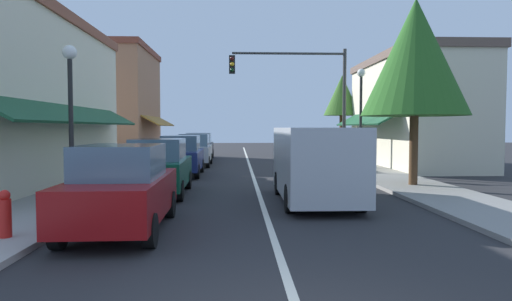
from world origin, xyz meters
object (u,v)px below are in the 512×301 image
object	(u,v)px
traffic_signal_mast_arm	(305,86)
tree_right_far	(342,96)
parked_car_far_left	(195,150)
van_in_lane	(315,162)
parked_car_third_left	(181,156)
street_lamp_right_mid	(361,104)
parked_car_second_left	(159,167)
street_lamp_left_near	(71,97)
fire_hydrant	(5,214)
parked_car_nearest_left	(122,189)
parked_car_distant_left	(199,146)
tree_right_near	(415,58)

from	to	relation	value
traffic_signal_mast_arm	tree_right_far	xyz separation A→B (m)	(3.53, 6.97, 0.00)
parked_car_far_left	van_in_lane	xyz separation A→B (m)	(4.54, -12.29, 0.27)
parked_car_third_left	traffic_signal_mast_arm	size ratio (longest dim) A/B	0.67
street_lamp_right_mid	tree_right_far	xyz separation A→B (m)	(1.49, 9.96, 1.04)
parked_car_far_left	street_lamp_right_mid	world-z (taller)	street_lamp_right_mid
parked_car_second_left	street_lamp_left_near	distance (m)	3.63
parked_car_third_left	fire_hydrant	xyz separation A→B (m)	(-1.77, -11.52, -0.33)
parked_car_third_left	parked_car_nearest_left	bearing A→B (deg)	-90.04
parked_car_second_left	street_lamp_left_near	size ratio (longest dim) A/B	0.98
van_in_lane	parked_car_distant_left	bearing A→B (deg)	105.63
parked_car_nearest_left	tree_right_near	distance (m)	11.18
parked_car_far_left	parked_car_third_left	bearing A→B (deg)	-91.72
street_lamp_left_near	tree_right_far	xyz separation A→B (m)	(11.29, 17.95, 1.33)
parked_car_far_left	traffic_signal_mast_arm	distance (m)	7.03
parked_car_nearest_left	parked_car_third_left	world-z (taller)	same
parked_car_nearest_left	street_lamp_left_near	distance (m)	3.82
van_in_lane	tree_right_near	bearing A→B (deg)	35.91
traffic_signal_mast_arm	street_lamp_left_near	size ratio (longest dim) A/B	1.45
parked_car_far_left	street_lamp_right_mid	bearing A→B (deg)	-33.36
traffic_signal_mast_arm	tree_right_near	world-z (taller)	tree_right_near
parked_car_distant_left	fire_hydrant	distance (m)	21.59
parked_car_far_left	street_lamp_right_mid	xyz separation A→B (m)	(7.85, -5.09, 2.31)
fire_hydrant	parked_car_third_left	bearing A→B (deg)	81.27
van_in_lane	tree_right_far	world-z (taller)	tree_right_far
parked_car_second_left	fire_hydrant	size ratio (longest dim) A/B	4.75
parked_car_second_left	street_lamp_right_mid	xyz separation A→B (m)	(7.97, 5.59, 2.31)
parked_car_far_left	tree_right_near	world-z (taller)	tree_right_near
van_in_lane	traffic_signal_mast_arm	distance (m)	10.72
street_lamp_right_mid	parked_car_far_left	bearing A→B (deg)	147.04
parked_car_nearest_left	street_lamp_right_mid	size ratio (longest dim) A/B	0.87
parked_car_nearest_left	traffic_signal_mast_arm	bearing A→B (deg)	65.65
parked_car_nearest_left	fire_hydrant	xyz separation A→B (m)	(-1.88, -0.90, -0.33)
tree_right_near	fire_hydrant	xyz separation A→B (m)	(-10.40, -7.14, -3.99)
parked_car_second_left	van_in_lane	distance (m)	4.94
parked_car_distant_left	van_in_lane	world-z (taller)	van_in_lane
parked_car_third_left	van_in_lane	xyz separation A→B (m)	(4.66, -7.22, 0.27)
fire_hydrant	parked_car_far_left	bearing A→B (deg)	83.52
parked_car_far_left	parked_car_distant_left	xyz separation A→B (m)	(-0.17, 4.93, 0.00)
fire_hydrant	street_lamp_left_near	bearing A→B (deg)	90.98
parked_car_third_left	traffic_signal_mast_arm	world-z (taller)	traffic_signal_mast_arm
parked_car_third_left	parked_car_distant_left	distance (m)	10.01
parked_car_third_left	parked_car_far_left	distance (m)	5.08
parked_car_third_left	traffic_signal_mast_arm	distance (m)	7.43
parked_car_nearest_left	street_lamp_left_near	size ratio (longest dim) A/B	0.98
parked_car_nearest_left	street_lamp_right_mid	distance (m)	13.39
traffic_signal_mast_arm	street_lamp_right_mid	size ratio (longest dim) A/B	1.30
parked_car_nearest_left	tree_right_far	world-z (taller)	tree_right_far
parked_car_far_left	van_in_lane	distance (m)	13.11
parked_car_nearest_left	street_lamp_right_mid	world-z (taller)	street_lamp_right_mid
parked_car_third_left	street_lamp_right_mid	xyz separation A→B (m)	(7.96, -0.02, 2.31)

